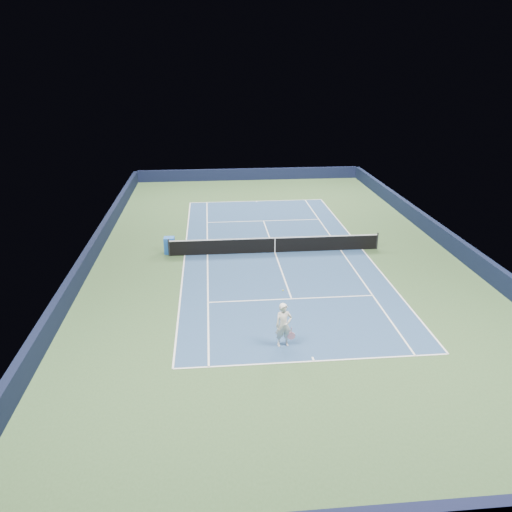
{
  "coord_description": "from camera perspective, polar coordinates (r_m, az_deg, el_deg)",
  "views": [
    {
      "loc": [
        -3.84,
        -28.25,
        11.04
      ],
      "look_at": [
        -1.44,
        -3.0,
        1.0
      ],
      "focal_mm": 35.0,
      "sensor_mm": 36.0,
      "label": 1
    }
  ],
  "objects": [
    {
      "name": "center_mark_near",
      "position": [
        20.22,
        6.55,
        -11.62
      ],
      "size": [
        0.08,
        0.3,
        0.0
      ],
      "primitive_type": "cube",
      "color": "white",
      "rests_on": "ground"
    },
    {
      "name": "wall_right",
      "position": [
        33.51,
        20.87,
        1.89
      ],
      "size": [
        0.35,
        40.0,
        1.1
      ],
      "primitive_type": "cube",
      "color": "#101832",
      "rests_on": "ground"
    },
    {
      "name": "sideline_singles_right",
      "position": [
        31.35,
        9.64,
        0.68
      ],
      "size": [
        0.08,
        23.77,
        0.0
      ],
      "primitive_type": "cube",
      "color": "white",
      "rests_on": "ground"
    },
    {
      "name": "service_line_near",
      "position": [
        24.77,
        4.08,
        -4.9
      ],
      "size": [
        8.23,
        0.08,
        0.0
      ],
      "primitive_type": "cube",
      "color": "white",
      "rests_on": "ground"
    },
    {
      "name": "ground",
      "position": [
        30.57,
        2.16,
        0.41
      ],
      "size": [
        40.0,
        40.0,
        0.0
      ],
      "primitive_type": "plane",
      "color": "#304B29",
      "rests_on": "ground"
    },
    {
      "name": "court_surface",
      "position": [
        30.57,
        2.16,
        0.42
      ],
      "size": [
        10.97,
        23.77,
        0.01
      ],
      "primitive_type": "cube",
      "color": "navy",
      "rests_on": "ground"
    },
    {
      "name": "baseline_far",
      "position": [
        41.8,
        0.05,
        6.3
      ],
      "size": [
        10.97,
        0.08,
        0.0
      ],
      "primitive_type": "cube",
      "color": "white",
      "rests_on": "ground"
    },
    {
      "name": "tennis_net",
      "position": [
        30.39,
        2.18,
        1.3
      ],
      "size": [
        12.9,
        0.1,
        1.07
      ],
      "color": "black",
      "rests_on": "ground"
    },
    {
      "name": "sideline_singles_left",
      "position": [
        30.33,
        -5.57,
        0.16
      ],
      "size": [
        0.08,
        23.77,
        0.0
      ],
      "primitive_type": "cube",
      "color": "white",
      "rests_on": "ground"
    },
    {
      "name": "sideline_doubles_right",
      "position": [
        31.72,
        12.04,
        0.76
      ],
      "size": [
        0.08,
        23.77,
        0.0
      ],
      "primitive_type": "cube",
      "color": "white",
      "rests_on": "ground"
    },
    {
      "name": "wall_left",
      "position": [
        30.93,
        -18.13,
        0.66
      ],
      "size": [
        0.35,
        40.0,
        1.1
      ],
      "primitive_type": "cube",
      "color": "black",
      "rests_on": "ground"
    },
    {
      "name": "wall_far",
      "position": [
        49.35,
        -0.84,
        9.33
      ],
      "size": [
        22.0,
        0.35,
        1.1
      ],
      "primitive_type": "cube",
      "color": "black",
      "rests_on": "ground"
    },
    {
      "name": "center_service_line",
      "position": [
        30.57,
        2.16,
        0.43
      ],
      "size": [
        0.08,
        12.8,
        0.0
      ],
      "primitive_type": "cube",
      "color": "white",
      "rests_on": "ground"
    },
    {
      "name": "center_mark_far",
      "position": [
        41.65,
        0.07,
        6.24
      ],
      "size": [
        0.08,
        0.3,
        0.0
      ],
      "primitive_type": "cube",
      "color": "white",
      "rests_on": "ground"
    },
    {
      "name": "service_line_far",
      "position": [
        36.56,
        0.87,
        4.04
      ],
      "size": [
        8.23,
        0.08,
        0.0
      ],
      "primitive_type": "cube",
      "color": "white",
      "rests_on": "ground"
    },
    {
      "name": "baseline_near",
      "position": [
        20.1,
        6.64,
        -11.85
      ],
      "size": [
        10.97,
        0.08,
        0.0
      ],
      "primitive_type": "cube",
      "color": "white",
      "rests_on": "ground"
    },
    {
      "name": "sideline_doubles_left",
      "position": [
        30.37,
        -8.15,
        0.07
      ],
      "size": [
        0.08,
        23.77,
        0.0
      ],
      "primitive_type": "cube",
      "color": "white",
      "rests_on": "ground"
    },
    {
      "name": "tennis_player",
      "position": [
        20.51,
        3.18,
        -7.89
      ],
      "size": [
        0.86,
        1.31,
        2.06
      ],
      "color": "silver",
      "rests_on": "ground"
    },
    {
      "name": "sponsor_cube",
      "position": [
        30.71,
        -9.86,
        1.21
      ],
      "size": [
        0.64,
        0.58,
        1.02
      ],
      "color": "blue",
      "rests_on": "ground"
    }
  ]
}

